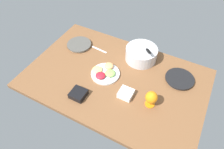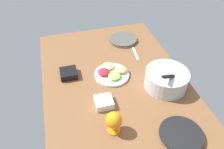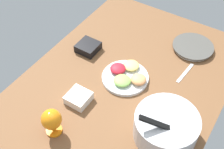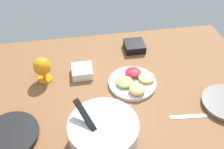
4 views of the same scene
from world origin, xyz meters
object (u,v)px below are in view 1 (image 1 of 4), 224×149
(fruit_platter, at_px, (105,72))
(square_bowl_black, at_px, (78,94))
(mixing_bowl, at_px, (141,54))
(dinner_plate_right, at_px, (180,79))
(square_bowl_white, at_px, (126,93))
(dinner_plate_left, at_px, (79,45))
(hurricane_glass_orange, at_px, (151,98))

(fruit_platter, height_order, square_bowl_black, fruit_platter)
(mixing_bowl, relative_size, fruit_platter, 1.15)
(dinner_plate_right, distance_m, square_bowl_black, 0.90)
(dinner_plate_right, xyz_separation_m, square_bowl_white, (-0.35, -0.37, 0.01))
(dinner_plate_left, bearing_deg, square_bowl_white, -26.46)
(mixing_bowl, bearing_deg, hurricane_glass_orange, -59.49)
(fruit_platter, relative_size, square_bowl_white, 2.28)
(dinner_plate_right, xyz_separation_m, square_bowl_black, (-0.70, -0.56, 0.01))
(square_bowl_white, bearing_deg, dinner_plate_left, 153.54)
(square_bowl_black, bearing_deg, hurricane_glass_orange, 19.48)
(hurricane_glass_orange, distance_m, square_bowl_white, 0.22)
(dinner_plate_left, xyz_separation_m, square_bowl_white, (0.70, -0.35, 0.01))
(dinner_plate_left, height_order, hurricane_glass_orange, hurricane_glass_orange)
(dinner_plate_right, bearing_deg, square_bowl_black, -141.28)
(square_bowl_black, bearing_deg, square_bowl_white, 28.40)
(dinner_plate_right, bearing_deg, square_bowl_white, -133.36)
(fruit_platter, bearing_deg, square_bowl_black, -103.58)
(dinner_plate_right, relative_size, hurricane_glass_orange, 1.72)
(fruit_platter, bearing_deg, square_bowl_white, -25.46)
(dinner_plate_left, distance_m, mixing_bowl, 0.66)
(mixing_bowl, relative_size, square_bowl_black, 2.43)
(dinner_plate_left, bearing_deg, mixing_bowl, 10.19)
(dinner_plate_left, xyz_separation_m, dinner_plate_right, (1.05, 0.02, 0.00))
(fruit_platter, xyz_separation_m, hurricane_glass_orange, (0.48, -0.12, 0.07))
(fruit_platter, bearing_deg, mixing_bowl, 57.78)
(mixing_bowl, xyz_separation_m, fruit_platter, (-0.21, -0.34, -0.05))
(dinner_plate_right, distance_m, square_bowl_white, 0.51)
(dinner_plate_right, height_order, hurricane_glass_orange, hurricane_glass_orange)
(square_bowl_white, bearing_deg, square_bowl_black, -151.60)
(dinner_plate_right, relative_size, fruit_platter, 0.97)
(dinner_plate_left, bearing_deg, square_bowl_black, -56.51)
(fruit_platter, bearing_deg, dinner_plate_left, 152.92)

